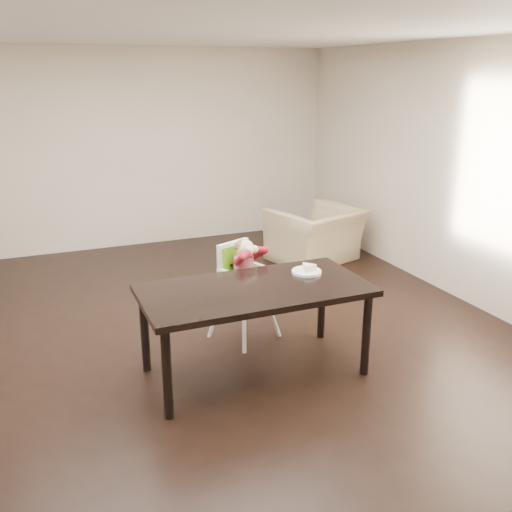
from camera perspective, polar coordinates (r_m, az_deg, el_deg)
The scene contains 6 objects.
ground at distance 5.18m, azimuth -5.66°, elevation -9.35°, with size 7.00×7.00×0.00m, color black.
room_walls at distance 4.64m, azimuth -6.37°, elevation 11.47°, with size 6.02×7.02×2.71m.
dining_table at distance 4.53m, azimuth -0.11°, elevation -4.08°, with size 1.80×0.90×0.75m.
high_chair at distance 5.16m, azimuth -1.39°, elevation -1.27°, with size 0.52×0.52×0.95m.
plate at distance 4.83m, azimuth 5.14°, elevation -1.40°, with size 0.30×0.30×0.07m.
armchair at distance 7.42m, azimuth 5.99°, elevation 2.98°, with size 1.06×0.69×0.93m, color tan.
Camera 1 is at (-1.29, -4.42, 2.37)m, focal length 40.00 mm.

